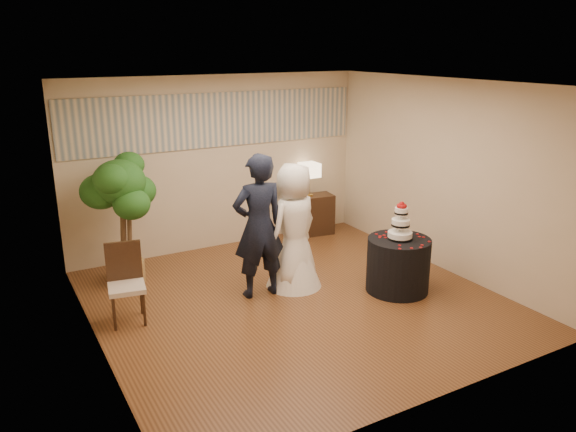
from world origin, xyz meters
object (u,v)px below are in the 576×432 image
table_lamp (309,180)px  bride (294,226)px  wedding_cake (401,220)px  console (309,215)px  groom (259,226)px  ficus_tree (123,220)px  cake_table (398,265)px  side_chair (126,285)px

table_lamp → bride: bearing=-126.8°
bride → table_lamp: bride is taller
wedding_cake → table_lamp: size_ratio=0.90×
bride → console: 2.31m
groom → bride: groom is taller
table_lamp → console: bearing=0.0°
console → bride: bearing=-119.0°
wedding_cake → table_lamp: 2.64m
groom → wedding_cake: (1.71, -0.80, 0.04)m
ficus_tree → table_lamp: bearing=9.4°
bride → cake_table: bearing=124.6°
groom → cake_table: 1.98m
groom → console: size_ratio=2.28×
groom → table_lamp: groom is taller
bride → wedding_cake: (1.16, -0.83, 0.13)m
console → groom: bearing=-128.2°
console → side_chair: side_chair is taller
groom → bride: 0.56m
groom → side_chair: size_ratio=1.99×
cake_table → side_chair: (-3.44, 0.88, 0.11)m
groom → table_lamp: (1.90, 1.83, 0.03)m
groom → wedding_cake: 1.89m
wedding_cake → ficus_tree: 3.78m
groom → ficus_tree: groom is taller
groom → wedding_cake: size_ratio=3.72×
table_lamp → side_chair: 4.07m
table_lamp → groom: bearing=-136.0°
ficus_tree → bride: bearing=-31.9°
ficus_tree → side_chair: ficus_tree is taller
cake_table → table_lamp: bearing=85.9°
wedding_cake → console: 2.72m
ficus_tree → wedding_cake: bearing=-33.3°
cake_table → console: 2.64m
cake_table → wedding_cake: wedding_cake is taller
console → ficus_tree: ficus_tree is taller
side_chair → table_lamp: bearing=35.6°
wedding_cake → table_lamp: bearing=85.9°
table_lamp → side_chair: table_lamp is taller
ficus_tree → side_chair: size_ratio=1.92×
groom → ficus_tree: size_ratio=1.04×
groom → cake_table: size_ratio=2.28×
cake_table → ficus_tree: 3.83m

